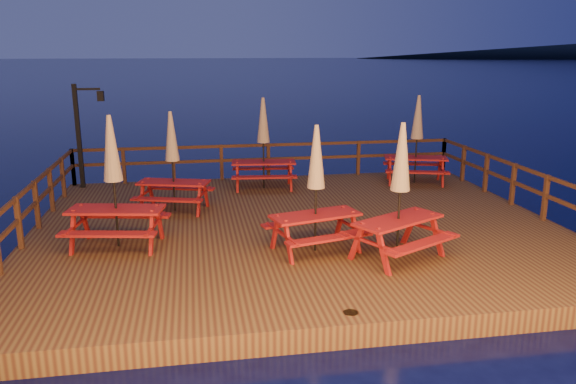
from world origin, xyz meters
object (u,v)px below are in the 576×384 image
picnic_table_0 (172,160)px  picnic_table_2 (417,138)px  lamp_post (84,126)px  picnic_table_1 (114,180)px

picnic_table_0 → picnic_table_2: picnic_table_2 is taller
lamp_post → picnic_table_0: bearing=-48.8°
picnic_table_1 → picnic_table_2: picnic_table_1 is taller
lamp_post → picnic_table_2: bearing=-6.4°
lamp_post → picnic_table_2: (9.69, -1.09, -0.43)m
lamp_post → picnic_table_2: 9.76m
picnic_table_2 → picnic_table_1: bearing=-136.0°
picnic_table_0 → picnic_table_1: bearing=-97.0°
picnic_table_2 → picnic_table_0: bearing=-149.4°
picnic_table_1 → picnic_table_2: size_ratio=1.03×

